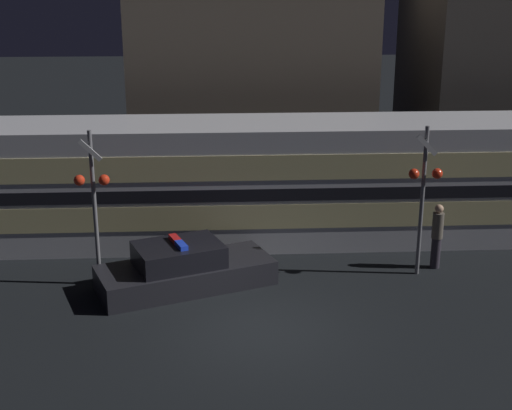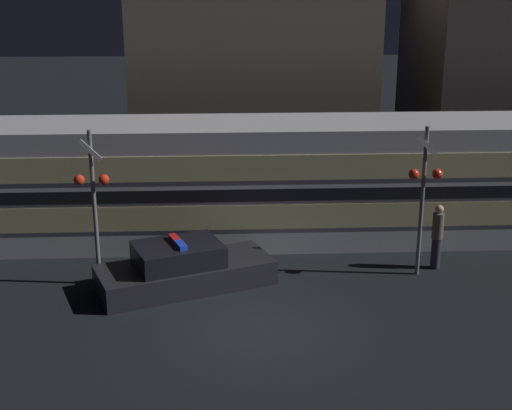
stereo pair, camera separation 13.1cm
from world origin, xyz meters
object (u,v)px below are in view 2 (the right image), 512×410
Objects in this scene: pedestrian at (437,236)px; crossing_signal_near at (424,188)px; train at (316,180)px; police_car at (184,269)px.

crossing_signal_near reaches higher than pedestrian.
train is at bearing 127.49° from crossing_signal_near.
pedestrian reaches higher than police_car.
train is 4.86× the size of police_car.
pedestrian is at bearing 37.16° from crossing_signal_near.
pedestrian is (3.03, -2.68, -0.88)m from train.
crossing_signal_near is (2.41, -3.14, 0.65)m from train.
train is at bearing 21.82° from police_car.
police_car is 1.18× the size of crossing_signal_near.
pedestrian is (6.94, 0.92, 0.46)m from police_car.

